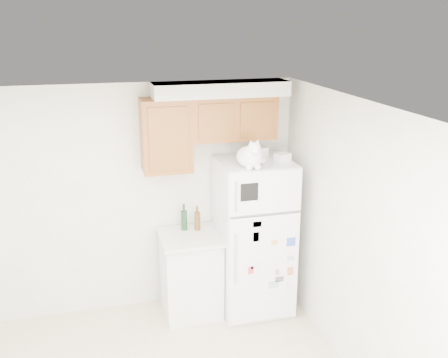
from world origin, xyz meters
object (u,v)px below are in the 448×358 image
object	(u,v)px
base_counter	(191,273)
storage_box_back	(258,152)
bottle_green	(184,217)
refrigerator	(254,237)
storage_box_front	(282,158)
bottle_amber	(197,218)
cat	(251,156)

from	to	relation	value
base_counter	storage_box_back	distance (m)	1.51
storage_box_back	bottle_green	distance (m)	1.06
refrigerator	storage_box_front	world-z (taller)	storage_box_front
base_counter	bottle_amber	distance (m)	0.61
refrigerator	base_counter	size ratio (longest dim) A/B	1.85
base_counter	bottle_amber	bearing A→B (deg)	46.37
cat	storage_box_back	xyz separation A→B (m)	(0.21, 0.39, -0.07)
bottle_amber	storage_box_back	bearing A→B (deg)	-1.39
storage_box_back	storage_box_front	world-z (taller)	storage_box_back
bottle_green	bottle_amber	size ratio (longest dim) A/B	1.06
refrigerator	cat	bearing A→B (deg)	-118.90
cat	bottle_amber	world-z (taller)	cat
base_counter	cat	distance (m)	1.50
cat	storage_box_front	world-z (taller)	cat
storage_box_front	bottle_amber	size ratio (longest dim) A/B	0.55
storage_box_front	bottle_green	size ratio (longest dim) A/B	0.51
refrigerator	bottle_amber	distance (m)	0.65
storage_box_front	base_counter	bearing A→B (deg)	148.45
refrigerator	storage_box_back	bearing A→B (deg)	61.77
refrigerator	base_counter	world-z (taller)	refrigerator
storage_box_front	bottle_amber	world-z (taller)	storage_box_front
refrigerator	base_counter	distance (m)	0.79
bottle_green	bottle_amber	bearing A→B (deg)	-17.20
cat	bottle_amber	size ratio (longest dim) A/B	1.63
storage_box_front	bottle_green	world-z (taller)	storage_box_front
storage_box_back	storage_box_front	size ratio (longest dim) A/B	1.20
storage_box_back	bottle_amber	xyz separation A→B (m)	(-0.67, 0.02, -0.69)
storage_box_front	refrigerator	bearing A→B (deg)	137.73
bottle_amber	bottle_green	bearing A→B (deg)	162.80
cat	storage_box_front	bearing A→B (deg)	17.62
refrigerator	bottle_green	size ratio (longest dim) A/B	5.82
storage_box_front	bottle_amber	xyz separation A→B (m)	(-0.84, 0.29, -0.69)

